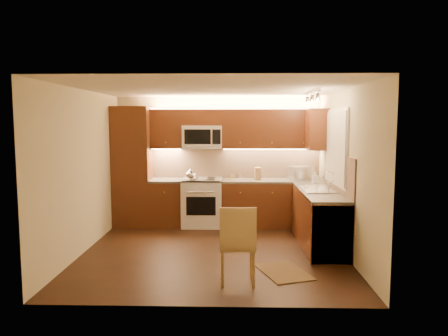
{
  "coord_description": "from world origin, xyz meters",
  "views": [
    {
      "loc": [
        0.33,
        -6.46,
        2.0
      ],
      "look_at": [
        0.15,
        0.55,
        1.25
      ],
      "focal_mm": 34.27,
      "sensor_mm": 36.0,
      "label": 1
    }
  ],
  "objects_px": {
    "kettle": "(191,174)",
    "soap_bottle": "(315,177)",
    "microwave": "(203,137)",
    "sink": "(318,185)",
    "stove": "(202,202)",
    "toaster_oven": "(300,173)",
    "dining_chair": "(237,244)",
    "knife_block": "(258,173)"
  },
  "relations": [
    {
      "from": "knife_block",
      "to": "dining_chair",
      "type": "xyz_separation_m",
      "value": [
        -0.41,
        -3.02,
        -0.52
      ]
    },
    {
      "from": "microwave",
      "to": "stove",
      "type": "bearing_deg",
      "value": -90.0
    },
    {
      "from": "sink",
      "to": "knife_block",
      "type": "bearing_deg",
      "value": 127.79
    },
    {
      "from": "microwave",
      "to": "dining_chair",
      "type": "height_order",
      "value": "microwave"
    },
    {
      "from": "microwave",
      "to": "knife_block",
      "type": "distance_m",
      "value": 1.28
    },
    {
      "from": "kettle",
      "to": "dining_chair",
      "type": "relative_size",
      "value": 0.24
    },
    {
      "from": "stove",
      "to": "kettle",
      "type": "relative_size",
      "value": 3.89
    },
    {
      "from": "sink",
      "to": "soap_bottle",
      "type": "distance_m",
      "value": 0.8
    },
    {
      "from": "kettle",
      "to": "knife_block",
      "type": "xyz_separation_m",
      "value": [
        1.26,
        0.29,
        -0.02
      ]
    },
    {
      "from": "sink",
      "to": "microwave",
      "type": "bearing_deg",
      "value": 147.79
    },
    {
      "from": "microwave",
      "to": "kettle",
      "type": "distance_m",
      "value": 0.79
    },
    {
      "from": "microwave",
      "to": "sink",
      "type": "height_order",
      "value": "microwave"
    },
    {
      "from": "stove",
      "to": "kettle",
      "type": "bearing_deg",
      "value": -131.91
    },
    {
      "from": "stove",
      "to": "toaster_oven",
      "type": "bearing_deg",
      "value": 1.57
    },
    {
      "from": "sink",
      "to": "toaster_oven",
      "type": "xyz_separation_m",
      "value": [
        -0.12,
        1.18,
        0.06
      ]
    },
    {
      "from": "microwave",
      "to": "knife_block",
      "type": "bearing_deg",
      "value": -3.21
    },
    {
      "from": "knife_block",
      "to": "dining_chair",
      "type": "bearing_deg",
      "value": -104.04
    },
    {
      "from": "microwave",
      "to": "soap_bottle",
      "type": "bearing_deg",
      "value": -12.62
    },
    {
      "from": "toaster_oven",
      "to": "dining_chair",
      "type": "xyz_separation_m",
      "value": [
        -1.22,
        -3.0,
        -0.54
      ]
    },
    {
      "from": "stove",
      "to": "soap_bottle",
      "type": "height_order",
      "value": "soap_bottle"
    },
    {
      "from": "microwave",
      "to": "soap_bottle",
      "type": "distance_m",
      "value": 2.27
    },
    {
      "from": "stove",
      "to": "sink",
      "type": "bearing_deg",
      "value": -29.36
    },
    {
      "from": "kettle",
      "to": "dining_chair",
      "type": "xyz_separation_m",
      "value": [
        0.86,
        -2.73,
        -0.54
      ]
    },
    {
      "from": "kettle",
      "to": "soap_bottle",
      "type": "bearing_deg",
      "value": -21.02
    },
    {
      "from": "kettle",
      "to": "dining_chair",
      "type": "distance_m",
      "value": 2.91
    },
    {
      "from": "kettle",
      "to": "toaster_oven",
      "type": "height_order",
      "value": "toaster_oven"
    },
    {
      "from": "knife_block",
      "to": "dining_chair",
      "type": "relative_size",
      "value": 0.24
    },
    {
      "from": "sink",
      "to": "knife_block",
      "type": "relative_size",
      "value": 3.66
    },
    {
      "from": "stove",
      "to": "microwave",
      "type": "xyz_separation_m",
      "value": [
        0.0,
        0.14,
        1.26
      ]
    },
    {
      "from": "soap_bottle",
      "to": "sink",
      "type": "bearing_deg",
      "value": -113.24
    },
    {
      "from": "kettle",
      "to": "knife_block",
      "type": "distance_m",
      "value": 1.3
    },
    {
      "from": "knife_block",
      "to": "microwave",
      "type": "bearing_deg",
      "value": 170.39
    },
    {
      "from": "knife_block",
      "to": "soap_bottle",
      "type": "height_order",
      "value": "knife_block"
    },
    {
      "from": "sink",
      "to": "soap_bottle",
      "type": "xyz_separation_m",
      "value": [
        0.1,
        0.79,
        0.03
      ]
    },
    {
      "from": "toaster_oven",
      "to": "knife_block",
      "type": "relative_size",
      "value": 1.87
    },
    {
      "from": "toaster_oven",
      "to": "dining_chair",
      "type": "distance_m",
      "value": 3.28
    },
    {
      "from": "stove",
      "to": "knife_block",
      "type": "distance_m",
      "value": 1.21
    },
    {
      "from": "dining_chair",
      "to": "soap_bottle",
      "type": "bearing_deg",
      "value": 59.14
    },
    {
      "from": "stove",
      "to": "knife_block",
      "type": "bearing_deg",
      "value": 4.01
    },
    {
      "from": "stove",
      "to": "dining_chair",
      "type": "xyz_separation_m",
      "value": [
        0.66,
        -2.95,
        0.04
      ]
    },
    {
      "from": "sink",
      "to": "kettle",
      "type": "relative_size",
      "value": 3.64
    },
    {
      "from": "stove",
      "to": "microwave",
      "type": "bearing_deg",
      "value": 90.0
    }
  ]
}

